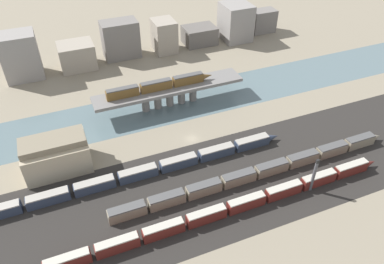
{
  "coord_description": "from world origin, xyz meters",
  "views": [
    {
      "loc": [
        -39.07,
        -96.25,
        85.12
      ],
      "look_at": [
        0.0,
        -0.27,
        3.32
      ],
      "focal_mm": 35.0,
      "sensor_mm": 36.0,
      "label": 1
    }
  ],
  "objects_px": {
    "signal_tower": "(314,176)",
    "train_yard_near": "(230,208)",
    "train_yard_mid": "(259,172)",
    "train_on_bridge": "(159,85)",
    "train_yard_far": "(143,172)",
    "warehouse_building": "(56,155)"
  },
  "relations": [
    {
      "from": "train_yard_near",
      "to": "train_yard_far",
      "type": "height_order",
      "value": "train_yard_near"
    },
    {
      "from": "train_on_bridge",
      "to": "train_yard_mid",
      "type": "height_order",
      "value": "train_on_bridge"
    },
    {
      "from": "train_yard_mid",
      "to": "signal_tower",
      "type": "distance_m",
      "value": 16.56
    },
    {
      "from": "train_yard_near",
      "to": "train_yard_far",
      "type": "xyz_separation_m",
      "value": [
        -18.92,
        23.71,
        -0.21
      ]
    },
    {
      "from": "train_on_bridge",
      "to": "train_yard_mid",
      "type": "bearing_deg",
      "value": -71.07
    },
    {
      "from": "train_on_bridge",
      "to": "signal_tower",
      "type": "relative_size",
      "value": 3.48
    },
    {
      "from": "train_on_bridge",
      "to": "signal_tower",
      "type": "distance_m",
      "value": 66.45
    },
    {
      "from": "train_yard_near",
      "to": "train_yard_far",
      "type": "distance_m",
      "value": 30.33
    },
    {
      "from": "train_on_bridge",
      "to": "train_yard_far",
      "type": "bearing_deg",
      "value": -116.42
    },
    {
      "from": "train_yard_far",
      "to": "warehouse_building",
      "type": "xyz_separation_m",
      "value": [
        -24.37,
        14.03,
        4.03
      ]
    },
    {
      "from": "train_on_bridge",
      "to": "train_yard_near",
      "type": "distance_m",
      "value": 59.34
    },
    {
      "from": "train_yard_mid",
      "to": "train_yard_far",
      "type": "distance_m",
      "value": 36.85
    },
    {
      "from": "train_yard_mid",
      "to": "train_yard_far",
      "type": "relative_size",
      "value": 0.99
    },
    {
      "from": "train_yard_mid",
      "to": "train_on_bridge",
      "type": "bearing_deg",
      "value": 108.93
    },
    {
      "from": "warehouse_building",
      "to": "train_yard_mid",
      "type": "bearing_deg",
      "value": -25.45
    },
    {
      "from": "train_yard_far",
      "to": "warehouse_building",
      "type": "distance_m",
      "value": 28.41
    },
    {
      "from": "signal_tower",
      "to": "train_yard_near",
      "type": "bearing_deg",
      "value": 177.3
    },
    {
      "from": "train_yard_near",
      "to": "train_yard_mid",
      "type": "height_order",
      "value": "train_yard_near"
    },
    {
      "from": "train_yard_far",
      "to": "signal_tower",
      "type": "xyz_separation_m",
      "value": [
        45.66,
        -24.98,
        4.33
      ]
    },
    {
      "from": "train_on_bridge",
      "to": "train_yard_mid",
      "type": "xyz_separation_m",
      "value": [
        16.75,
        -48.85,
        -8.35
      ]
    },
    {
      "from": "signal_tower",
      "to": "warehouse_building",
      "type": "bearing_deg",
      "value": 150.88
    },
    {
      "from": "train_on_bridge",
      "to": "train_yard_far",
      "type": "relative_size",
      "value": 0.44
    }
  ]
}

